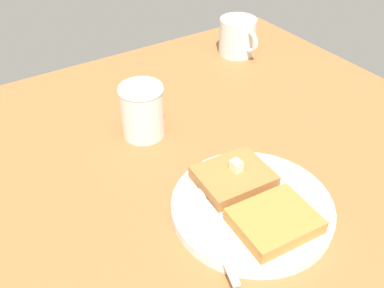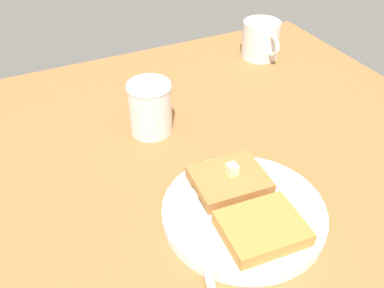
{
  "view_description": "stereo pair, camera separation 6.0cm",
  "coord_description": "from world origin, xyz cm",
  "px_view_note": "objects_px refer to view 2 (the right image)",
  "views": [
    {
      "loc": [
        34.19,
        -26.09,
        43.33
      ],
      "look_at": [
        -5.92,
        -0.07,
        6.36
      ],
      "focal_mm": 40.0,
      "sensor_mm": 36.0,
      "label": 1
    },
    {
      "loc": [
        37.15,
        -20.83,
        43.33
      ],
      "look_at": [
        -5.92,
        -0.07,
        6.36
      ],
      "focal_mm": 40.0,
      "sensor_mm": 36.0,
      "label": 2
    }
  ],
  "objects_px": {
    "syrup_jar": "(150,109)",
    "coffee_mug": "(261,40)",
    "plate": "(244,212)",
    "fork": "(197,225)"
  },
  "relations": [
    {
      "from": "syrup_jar",
      "to": "coffee_mug",
      "type": "bearing_deg",
      "value": 116.25
    },
    {
      "from": "plate",
      "to": "fork",
      "type": "bearing_deg",
      "value": -89.17
    },
    {
      "from": "plate",
      "to": "syrup_jar",
      "type": "distance_m",
      "value": 0.24
    },
    {
      "from": "syrup_jar",
      "to": "plate",
      "type": "bearing_deg",
      "value": 9.12
    },
    {
      "from": "plate",
      "to": "syrup_jar",
      "type": "bearing_deg",
      "value": -170.88
    },
    {
      "from": "fork",
      "to": "syrup_jar",
      "type": "xyz_separation_m",
      "value": [
        -0.23,
        0.03,
        0.02
      ]
    },
    {
      "from": "fork",
      "to": "plate",
      "type": "bearing_deg",
      "value": 90.83
    },
    {
      "from": "fork",
      "to": "coffee_mug",
      "type": "xyz_separation_m",
      "value": [
        -0.38,
        0.34,
        0.02
      ]
    },
    {
      "from": "plate",
      "to": "syrup_jar",
      "type": "relative_size",
      "value": 2.42
    },
    {
      "from": "fork",
      "to": "syrup_jar",
      "type": "relative_size",
      "value": 1.8
    }
  ]
}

